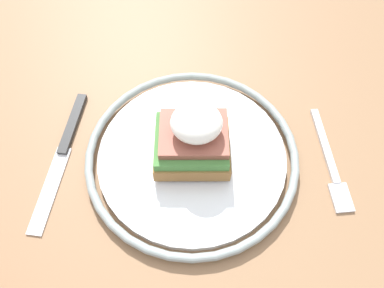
{
  "coord_description": "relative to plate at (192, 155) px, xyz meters",
  "views": [
    {
      "loc": [
        0.02,
        0.25,
        1.16
      ],
      "look_at": [
        0.02,
        0.03,
        0.78
      ],
      "focal_mm": 35.0,
      "sensor_mm": 36.0,
      "label": 1
    }
  ],
  "objects": [
    {
      "name": "ground_plane",
      "position": [
        -0.02,
        -0.03,
        -0.75
      ],
      "size": [
        6.0,
        6.0,
        0.0
      ],
      "primitive_type": "plane",
      "color": "gray"
    },
    {
      "name": "dining_table",
      "position": [
        -0.02,
        -0.03,
        -0.13
      ],
      "size": [
        1.16,
        0.65,
        0.75
      ],
      "color": "#846042",
      "rests_on": "ground_plane"
    },
    {
      "name": "plate",
      "position": [
        0.0,
        0.0,
        0.0
      ],
      "size": [
        0.26,
        0.26,
        0.02
      ],
      "color": "silver",
      "rests_on": "dining_table"
    },
    {
      "name": "sandwich",
      "position": [
        -0.0,
        -0.0,
        0.04
      ],
      "size": [
        0.09,
        0.11,
        0.07
      ],
      "color": "olive",
      "rests_on": "plate"
    },
    {
      "name": "fork",
      "position": [
        -0.17,
        0.01,
        -0.01
      ],
      "size": [
        0.03,
        0.14,
        0.0
      ],
      "color": "silver",
      "rests_on": "dining_table"
    },
    {
      "name": "knife",
      "position": [
        0.16,
        -0.02,
        -0.01
      ],
      "size": [
        0.04,
        0.2,
        0.01
      ],
      "color": "#2D2D2D",
      "rests_on": "dining_table"
    }
  ]
}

